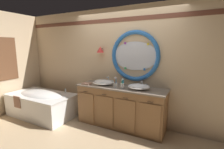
{
  "coord_description": "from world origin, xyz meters",
  "views": [
    {
      "loc": [
        1.46,
        -2.81,
        1.76
      ],
      "look_at": [
        -0.15,
        0.25,
        1.15
      ],
      "focal_mm": 26.06,
      "sensor_mm": 36.0,
      "label": 1
    }
  ],
  "objects_px": {
    "sink_basin_right": "(139,87)",
    "toothbrush_holder_right": "(122,86)",
    "bathtub": "(42,102)",
    "folded_hand_towel": "(86,84)",
    "sink_basin_left": "(103,82)",
    "soap_dispenser": "(123,82)",
    "toothbrush_holder_left": "(115,85)"
  },
  "relations": [
    {
      "from": "sink_basin_left",
      "to": "toothbrush_holder_right",
      "type": "distance_m",
      "value": 0.52
    },
    {
      "from": "sink_basin_right",
      "to": "toothbrush_holder_left",
      "type": "bearing_deg",
      "value": -171.31
    },
    {
      "from": "sink_basin_left",
      "to": "toothbrush_holder_right",
      "type": "height_order",
      "value": "toothbrush_holder_right"
    },
    {
      "from": "sink_basin_right",
      "to": "folded_hand_towel",
      "type": "bearing_deg",
      "value": -172.55
    },
    {
      "from": "sink_basin_left",
      "to": "soap_dispenser",
      "type": "distance_m",
      "value": 0.43
    },
    {
      "from": "sink_basin_left",
      "to": "toothbrush_holder_left",
      "type": "height_order",
      "value": "toothbrush_holder_left"
    },
    {
      "from": "sink_basin_right",
      "to": "toothbrush_holder_right",
      "type": "relative_size",
      "value": 2.15
    },
    {
      "from": "toothbrush_holder_right",
      "to": "toothbrush_holder_left",
      "type": "bearing_deg",
      "value": 172.54
    },
    {
      "from": "sink_basin_left",
      "to": "sink_basin_right",
      "type": "xyz_separation_m",
      "value": [
        0.82,
        0.0,
        -0.0
      ]
    },
    {
      "from": "sink_basin_left",
      "to": "folded_hand_towel",
      "type": "bearing_deg",
      "value": -156.57
    },
    {
      "from": "toothbrush_holder_left",
      "to": "folded_hand_towel",
      "type": "distance_m",
      "value": 0.7
    },
    {
      "from": "toothbrush_holder_left",
      "to": "toothbrush_holder_right",
      "type": "bearing_deg",
      "value": -7.46
    },
    {
      "from": "sink_basin_left",
      "to": "toothbrush_holder_left",
      "type": "bearing_deg",
      "value": -12.59
    },
    {
      "from": "sink_basin_left",
      "to": "toothbrush_holder_right",
      "type": "xyz_separation_m",
      "value": [
        0.51,
        -0.1,
        0.0
      ]
    },
    {
      "from": "sink_basin_left",
      "to": "toothbrush_holder_left",
      "type": "distance_m",
      "value": 0.34
    },
    {
      "from": "bathtub",
      "to": "soap_dispenser",
      "type": "bearing_deg",
      "value": 16.08
    },
    {
      "from": "toothbrush_holder_left",
      "to": "soap_dispenser",
      "type": "height_order",
      "value": "toothbrush_holder_left"
    },
    {
      "from": "toothbrush_holder_left",
      "to": "folded_hand_towel",
      "type": "height_order",
      "value": "toothbrush_holder_left"
    },
    {
      "from": "soap_dispenser",
      "to": "folded_hand_towel",
      "type": "xyz_separation_m",
      "value": [
        -0.75,
        -0.32,
        -0.05
      ]
    },
    {
      "from": "sink_basin_left",
      "to": "folded_hand_towel",
      "type": "distance_m",
      "value": 0.39
    },
    {
      "from": "bathtub",
      "to": "folded_hand_towel",
      "type": "height_order",
      "value": "folded_hand_towel"
    },
    {
      "from": "toothbrush_holder_left",
      "to": "sink_basin_right",
      "type": "bearing_deg",
      "value": 8.69
    },
    {
      "from": "soap_dispenser",
      "to": "sink_basin_right",
      "type": "bearing_deg",
      "value": -20.81
    },
    {
      "from": "toothbrush_holder_left",
      "to": "toothbrush_holder_right",
      "type": "relative_size",
      "value": 1.1
    },
    {
      "from": "toothbrush_holder_right",
      "to": "sink_basin_right",
      "type": "bearing_deg",
      "value": 17.0
    },
    {
      "from": "sink_basin_right",
      "to": "toothbrush_holder_right",
      "type": "height_order",
      "value": "toothbrush_holder_right"
    },
    {
      "from": "toothbrush_holder_left",
      "to": "toothbrush_holder_right",
      "type": "distance_m",
      "value": 0.17
    },
    {
      "from": "sink_basin_right",
      "to": "soap_dispenser",
      "type": "xyz_separation_m",
      "value": [
        -0.43,
        0.16,
        0.01
      ]
    },
    {
      "from": "sink_basin_right",
      "to": "soap_dispenser",
      "type": "height_order",
      "value": "soap_dispenser"
    },
    {
      "from": "sink_basin_left",
      "to": "toothbrush_holder_left",
      "type": "relative_size",
      "value": 2.14
    },
    {
      "from": "sink_basin_right",
      "to": "soap_dispenser",
      "type": "bearing_deg",
      "value": 159.19
    },
    {
      "from": "bathtub",
      "to": "soap_dispenser",
      "type": "relative_size",
      "value": 10.7
    }
  ]
}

